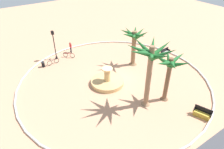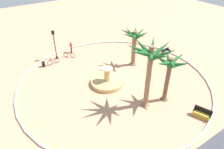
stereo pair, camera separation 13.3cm
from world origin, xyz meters
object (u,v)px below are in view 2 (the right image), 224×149
Objects in this scene: bicycle_by_lamppost at (53,61)px; bench_west at (202,114)px; trash_bin at (43,64)px; palm_tree_near_fountain at (134,40)px; bench_east at (166,53)px; palm_tree_mid_plaza at (169,68)px; bicycle_red_frame at (69,55)px; person_cyclist_helmet at (71,47)px; palm_tree_by_curb at (150,60)px; lamppost at (54,42)px; fountain at (107,81)px.

bench_west is at bearing 115.32° from bicycle_by_lamppost.
bench_west is at bearing 118.69° from trash_bin.
palm_tree_near_fountain reaches higher than bicycle_by_lamppost.
bench_east is 2.26× the size of trash_bin.
palm_tree_mid_plaza reaches higher than bench_west.
bicycle_red_frame is at bearing -172.32° from trash_bin.
bench_east is (-7.16, -6.75, -3.44)m from palm_tree_mid_plaza.
bicycle_by_lamppost reaches higher than trash_bin.
person_cyclist_helmet is at bearing -125.28° from bicycle_red_frame.
bench_west is (-3.18, 4.22, -4.74)m from palm_tree_by_curb.
palm_tree_by_curb is 7.10m from bench_west.
palm_tree_by_curb is at bearing 115.59° from trash_bin.
lamppost reaches higher than bicycle_by_lamppost.
trash_bin is 0.58× the size of bicycle_red_frame.
bench_west is at bearing 103.91° from person_cyclist_helmet.
palm_tree_mid_plaza reaches higher than bicycle_by_lamppost.
palm_tree_by_curb reaches higher than bench_east.
palm_tree_near_fountain is 6.31m from bench_east.
palm_tree_by_curb reaches higher than fountain.
palm_tree_near_fountain is at bearing -103.29° from palm_tree_mid_plaza.
lamppost is (7.10, -18.11, 2.10)m from bench_west.
palm_tree_mid_plaza is 1.21× the size of lamppost.
bench_west is 1.33× the size of bicycle_red_frame.
bench_east is 1.31× the size of bicycle_red_frame.
person_cyclist_helmet reaches higher than bench_east.
lamppost is at bearing -41.93° from palm_tree_near_fountain.
palm_tree_by_curb is 3.89× the size of bicycle_by_lamppost.
fountain is 9.48m from person_cyclist_helmet.
palm_tree_by_curb is 14.95m from trash_bin.
fountain is 7.38m from palm_tree_mid_plaza.
bench_east is at bearing 142.48° from person_cyclist_helmet.
fountain reaches higher than trash_bin.
bicycle_by_lamppost is (3.58, -7.66, 0.08)m from fountain.
palm_tree_near_fountain reaches higher than fountain.
person_cyclist_helmet is (-0.86, -1.21, 0.53)m from bicycle_red_frame.
bench_east is at bearing -120.28° from bench_west.
palm_tree_mid_plaza is 15.32m from bicycle_by_lamppost.
bicycle_red_frame is at bearing 160.18° from lamppost.
palm_tree_mid_plaza is (1.74, 7.37, 0.27)m from palm_tree_near_fountain.
bench_west is at bearing 115.51° from fountain.
fountain is 9.46m from lamppost.
palm_tree_by_curb reaches higher than person_cyclist_helmet.
bicycle_by_lamppost is (4.83, -12.72, -4.70)m from palm_tree_by_curb.
person_cyclist_helmet is at bearing -37.52° from bench_east.
palm_tree_by_curb is 12.17m from bench_east.
trash_bin is (9.31, -17.01, 0.04)m from bench_west.
bench_west is 19.40m from trash_bin.
palm_tree_near_fountain reaches higher than person_cyclist_helmet.
palm_tree_near_fountain is at bearing -93.60° from bench_west.
bench_west is (6.12, 10.48, 0.00)m from bench_east.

